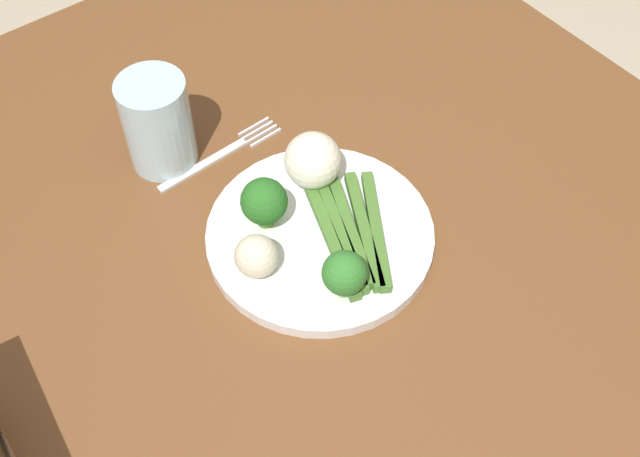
% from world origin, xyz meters
% --- Properties ---
extents(dining_table, '(1.10, 0.84, 0.76)m').
position_xyz_m(dining_table, '(0.00, 0.00, 0.64)').
color(dining_table, brown).
rests_on(dining_table, ground_plane).
extents(plate, '(0.24, 0.24, 0.01)m').
position_xyz_m(plate, '(-0.02, -0.06, 0.77)').
color(plate, white).
rests_on(plate, dining_table).
extents(asparagus_bundle, '(0.16, 0.12, 0.01)m').
position_xyz_m(asparagus_bundle, '(0.01, -0.03, 0.78)').
color(asparagus_bundle, '#47752D').
rests_on(asparagus_bundle, plate).
extents(broccoli_near_center, '(0.05, 0.05, 0.06)m').
position_xyz_m(broccoli_near_center, '(-0.06, -0.10, 0.81)').
color(broccoli_near_center, '#568E33').
rests_on(broccoli_near_center, plate).
extents(broccoli_outer_edge, '(0.05, 0.05, 0.06)m').
position_xyz_m(broccoli_outer_edge, '(0.06, -0.08, 0.81)').
color(broccoli_outer_edge, '#609E3D').
rests_on(broccoli_outer_edge, plate).
extents(cauliflower_edge, '(0.06, 0.06, 0.06)m').
position_xyz_m(cauliflower_edge, '(-0.08, -0.02, 0.81)').
color(cauliflower_edge, white).
rests_on(cauliflower_edge, plate).
extents(cauliflower_mid, '(0.05, 0.05, 0.05)m').
position_xyz_m(cauliflower_mid, '(-0.02, -0.14, 0.80)').
color(cauliflower_mid, beige).
rests_on(cauliflower_mid, plate).
extents(fork, '(0.03, 0.17, 0.00)m').
position_xyz_m(fork, '(-0.19, -0.07, 0.76)').
color(fork, silver).
rests_on(fork, dining_table).
extents(water_glass, '(0.08, 0.08, 0.11)m').
position_xyz_m(water_glass, '(-0.22, -0.13, 0.82)').
color(water_glass, silver).
rests_on(water_glass, dining_table).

